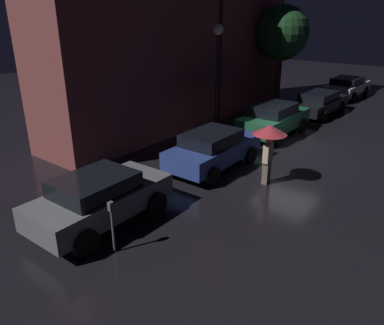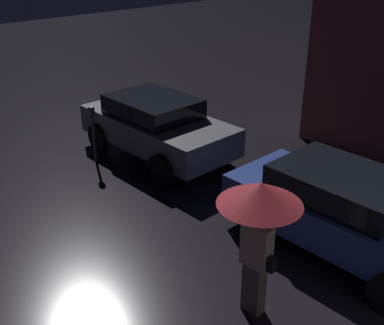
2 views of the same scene
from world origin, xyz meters
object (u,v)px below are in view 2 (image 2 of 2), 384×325
at_px(parking_meter, 93,128).
at_px(parked_car_grey, 157,125).
at_px(pedestrian_with_umbrella, 259,210).
at_px(parked_car_blue, 346,211).

bearing_deg(parking_meter, parked_car_grey, 62.53).
bearing_deg(pedestrian_with_umbrella, parked_car_grey, 152.11).
bearing_deg(pedestrian_with_umbrella, parking_meter, 166.69).
bearing_deg(parked_car_blue, pedestrian_with_umbrella, -91.44).
xyz_separation_m(parked_car_blue, parking_meter, (-5.81, -1.20, 0.08)).
xyz_separation_m(parked_car_grey, pedestrian_with_umbrella, (5.09, -2.33, 0.89)).
bearing_deg(pedestrian_with_umbrella, parked_car_blue, 85.84).
xyz_separation_m(pedestrian_with_umbrella, parking_meter, (-5.78, 1.02, -0.82)).
height_order(parked_car_grey, parking_meter, parked_car_grey).
height_order(pedestrian_with_umbrella, parking_meter, pedestrian_with_umbrella).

